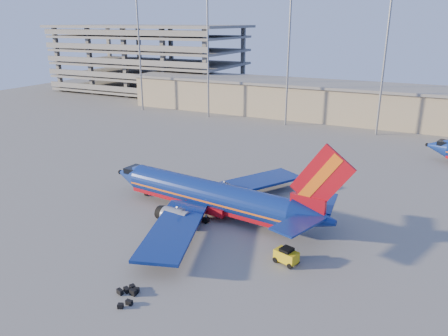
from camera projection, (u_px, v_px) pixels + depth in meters
The scene contains 7 objects.
ground at pixel (211, 198), 59.06m from camera, with size 220.00×220.00×0.00m, color slate.
terminal_building at pixel (363, 103), 102.73m from camera, with size 122.00×16.00×8.50m.
parking_garage at pixel (150, 56), 144.20m from camera, with size 62.00×32.00×21.40m.
light_mast_row at pixel (335, 47), 90.40m from camera, with size 101.60×1.60×28.65m.
aircraft_main at pixel (213, 197), 53.18m from camera, with size 32.98×31.56×11.18m.
baggage_tug at pixel (286, 255), 42.83m from camera, with size 2.61×2.01×1.66m.
luggage_pile at pixel (129, 293), 37.95m from camera, with size 2.33×3.13×0.54m.
Camera 1 is at (25.82, -48.20, 22.73)m, focal length 35.00 mm.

